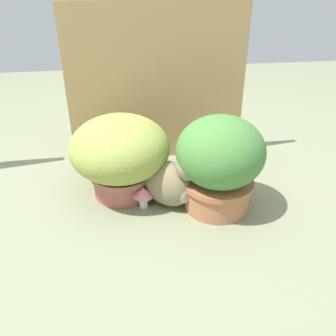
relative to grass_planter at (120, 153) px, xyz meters
The scene contains 6 objects.
ground_plane 0.28m from the grass_planter, 54.86° to the right, with size 6.00×6.00×0.00m, color gray.
cardboard_backdrop 0.50m from the grass_planter, 58.78° to the left, with size 0.99×0.03×0.86m, color tan.
grass_planter is the anchor object (origin of this frame).
leafy_planter 0.47m from the grass_planter, 23.57° to the right, with size 0.39×0.39×0.45m.
cat 0.28m from the grass_planter, 31.67° to the right, with size 0.31×0.35×0.32m.
mushroom_ornament_pink 0.22m from the grass_planter, 56.55° to the right, with size 0.10×0.10×0.11m.
Camera 1 is at (-0.12, -1.34, 0.94)m, focal length 36.70 mm.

